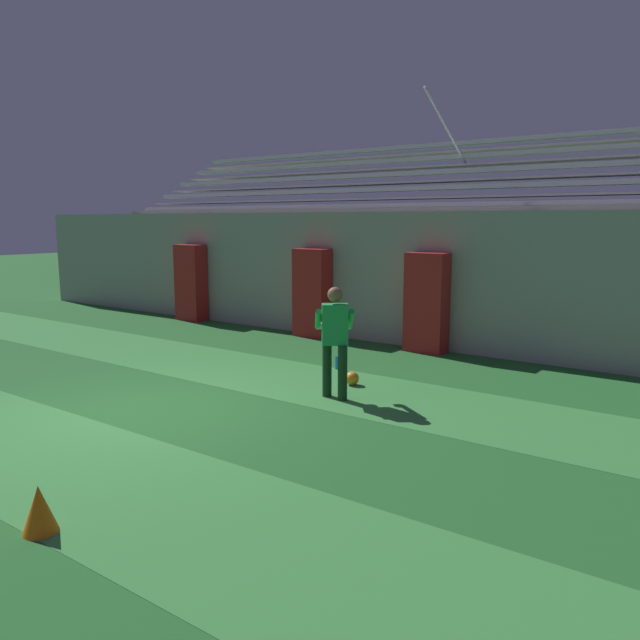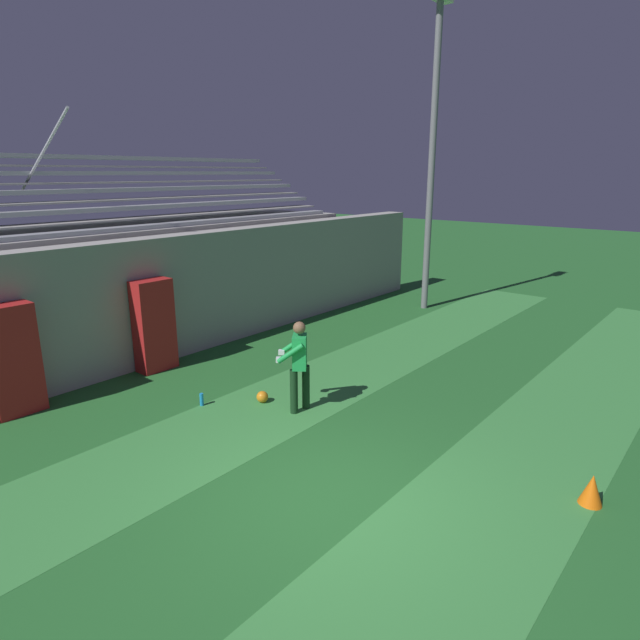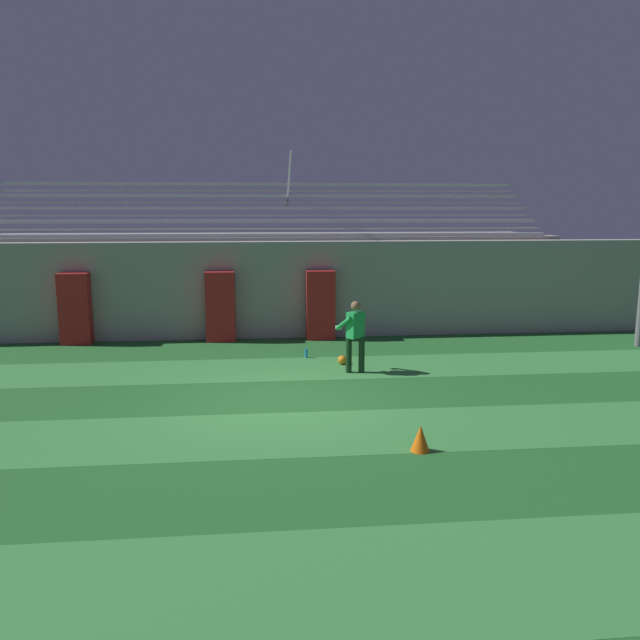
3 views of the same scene
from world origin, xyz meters
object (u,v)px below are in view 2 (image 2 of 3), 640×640
floodlight_pole (434,118)px  goalkeeper (299,361)px  soccer_ball (262,397)px  padding_pillar_gate_left (13,360)px  padding_pillar_gate_right (154,325)px  water_bottle (202,400)px  traffic_cone (592,490)px

floodlight_pole → goalkeeper: (-8.23, -2.00, -4.75)m
goalkeeper → soccer_ball: 1.15m
floodlight_pole → soccer_ball: size_ratio=41.74×
padding_pillar_gate_left → padding_pillar_gate_right: same height
floodlight_pole → padding_pillar_gate_left: bearing=171.1°
goalkeeper → water_bottle: 2.00m
padding_pillar_gate_right → soccer_ball: size_ratio=9.05×
padding_pillar_gate_left → water_bottle: bearing=-45.4°
padding_pillar_gate_left → water_bottle: size_ratio=8.29×
soccer_ball → traffic_cone: 5.60m
padding_pillar_gate_right → traffic_cone: bearing=-85.4°
padding_pillar_gate_right → goalkeeper: 3.83m
floodlight_pole → traffic_cone: bearing=-139.4°
floodlight_pole → soccer_ball: bearing=-171.6°
padding_pillar_gate_right → traffic_cone: padding_pillar_gate_right is taller
padding_pillar_gate_right → water_bottle: size_ratio=8.29×
padding_pillar_gate_right → floodlight_pole: floodlight_pole is taller
padding_pillar_gate_right → traffic_cone: (0.69, -8.62, -0.79)m
padding_pillar_gate_left → water_bottle: 3.33m
floodlight_pole → traffic_cone: size_ratio=21.86×
goalkeeper → padding_pillar_gate_right: bearing=96.1°
soccer_ball → water_bottle: size_ratio=0.92×
floodlight_pole → traffic_cone: (-7.94, -6.82, -5.49)m
padding_pillar_gate_right → floodlight_pole: size_ratio=0.22×
padding_pillar_gate_left → padding_pillar_gate_right: (2.85, 0.00, 0.00)m
padding_pillar_gate_right → floodlight_pole: 10.00m
water_bottle → traffic_cone: bearing=-78.5°
padding_pillar_gate_left → floodlight_pole: floodlight_pole is taller
padding_pillar_gate_right → floodlight_pole: (8.64, -1.81, 4.71)m
goalkeeper → padding_pillar_gate_left: bearing=130.5°
padding_pillar_gate_right → floodlight_pole: bearing=-11.8°
water_bottle → goalkeeper: bearing=-56.6°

